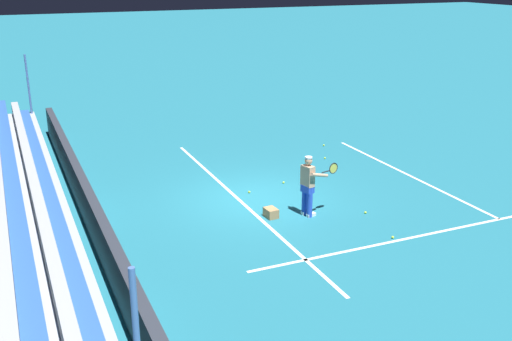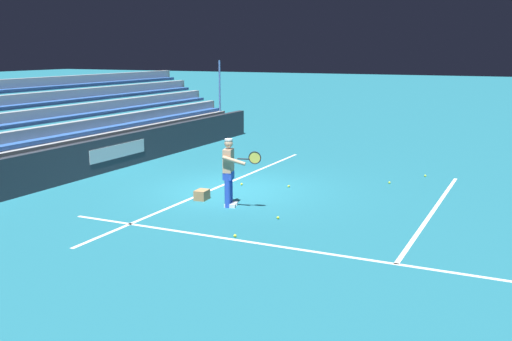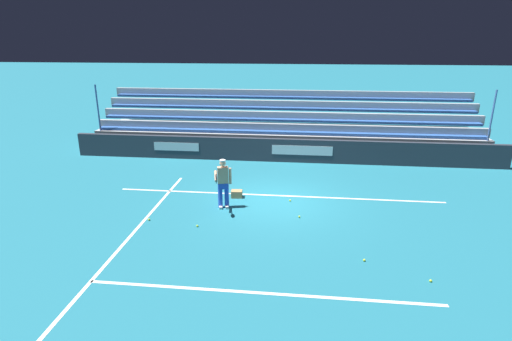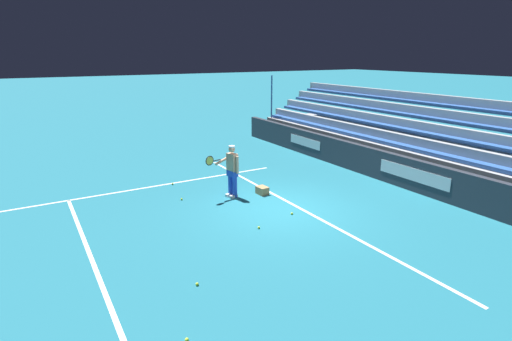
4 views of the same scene
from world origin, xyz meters
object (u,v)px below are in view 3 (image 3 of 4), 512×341
object	(u,v)px
tennis_ball_far_right	(149,220)
tennis_ball_far_left	(290,200)
ball_box_cardboard	(237,194)
tennis_ball_on_baseline	(299,217)
tennis_ball_midcourt	(364,260)
tennis_ball_toward_net	(197,226)
tennis_ball_near_player	(431,281)
tennis_player	(223,183)

from	to	relation	value
tennis_ball_far_right	tennis_ball_far_left	xyz separation A→B (m)	(-4.44, -2.09, 0.00)
ball_box_cardboard	tennis_ball_far_right	xyz separation A→B (m)	(2.48, 2.27, -0.10)
tennis_ball_on_baseline	tennis_ball_midcourt	bearing A→B (deg)	124.52
tennis_ball_midcourt	tennis_ball_on_baseline	size ratio (longest dim) A/B	1.00
tennis_ball_toward_net	tennis_ball_far_left	size ratio (longest dim) A/B	1.00
ball_box_cardboard	tennis_ball_near_player	size ratio (longest dim) A/B	6.06
ball_box_cardboard	tennis_ball_near_player	xyz separation A→B (m)	(-5.46, 4.79, -0.10)
tennis_ball_far_right	tennis_ball_toward_net	bearing A→B (deg)	170.72
tennis_player	ball_box_cardboard	bearing A→B (deg)	-106.96
tennis_ball_toward_net	tennis_ball_midcourt	world-z (taller)	same
ball_box_cardboard	tennis_ball_midcourt	distance (m)	5.67
ball_box_cardboard	tennis_ball_toward_net	size ratio (longest dim) A/B	6.06
tennis_ball_midcourt	tennis_ball_far_left	size ratio (longest dim) A/B	1.00
tennis_ball_far_left	ball_box_cardboard	bearing A→B (deg)	-5.08
tennis_ball_far_right	tennis_ball_toward_net	world-z (taller)	same
tennis_player	tennis_ball_toward_net	world-z (taller)	tennis_player
tennis_ball_far_right	tennis_ball_on_baseline	world-z (taller)	same
tennis_player	tennis_ball_midcourt	xyz separation A→B (m)	(-4.32, 3.02, -0.86)
tennis_ball_midcourt	tennis_player	bearing A→B (deg)	-35.00
tennis_player	tennis_ball_midcourt	bearing A→B (deg)	145.00
ball_box_cardboard	tennis_player	bearing A→B (deg)	73.04
tennis_player	tennis_ball_far_left	distance (m)	2.55
tennis_ball_near_player	tennis_ball_midcourt	xyz separation A→B (m)	(1.44, -0.78, 0.00)
ball_box_cardboard	tennis_ball_near_player	distance (m)	7.26
tennis_ball_far_right	tennis_ball_far_left	world-z (taller)	same
tennis_ball_near_player	tennis_ball_far_right	bearing A→B (deg)	-17.61
ball_box_cardboard	tennis_ball_far_right	bearing A→B (deg)	42.38
tennis_ball_near_player	tennis_ball_far_left	bearing A→B (deg)	-52.80
tennis_ball_far_left	tennis_ball_near_player	bearing A→B (deg)	127.20
tennis_ball_on_baseline	tennis_ball_toward_net	bearing A→B (deg)	18.04
tennis_ball_near_player	tennis_ball_far_left	xyz separation A→B (m)	(3.50, -4.61, 0.00)
tennis_ball_midcourt	tennis_ball_far_left	bearing A→B (deg)	-61.78
ball_box_cardboard	tennis_ball_toward_net	xyz separation A→B (m)	(0.83, 2.53, -0.10)
tennis_ball_midcourt	tennis_ball_far_left	distance (m)	4.35
tennis_ball_toward_net	tennis_player	bearing A→B (deg)	-108.96
tennis_ball_toward_net	tennis_ball_on_baseline	bearing A→B (deg)	-161.96
tennis_ball_midcourt	tennis_ball_near_player	bearing A→B (deg)	151.65
tennis_ball_far_right	tennis_ball_near_player	xyz separation A→B (m)	(-7.94, 2.52, 0.00)
tennis_ball_near_player	tennis_ball_toward_net	world-z (taller)	same
ball_box_cardboard	tennis_ball_far_right	world-z (taller)	ball_box_cardboard
tennis_ball_midcourt	tennis_ball_toward_net	bearing A→B (deg)	-16.90
tennis_ball_on_baseline	tennis_ball_far_left	world-z (taller)	same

